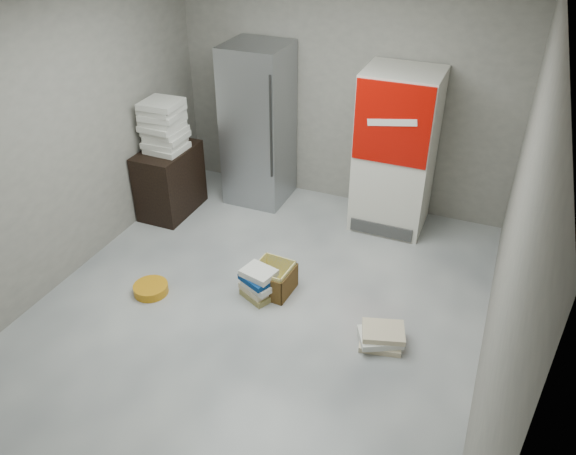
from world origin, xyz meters
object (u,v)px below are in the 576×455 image
(phonebook_stack_main, at_px, (259,283))
(coke_cooler, at_px, (396,152))
(wood_shelf, at_px, (170,181))
(steel_fridge, at_px, (259,125))
(cardboard_box, at_px, (273,280))

(phonebook_stack_main, bearing_deg, coke_cooler, 83.51)
(wood_shelf, bearing_deg, phonebook_stack_main, -33.36)
(steel_fridge, height_order, cardboard_box, steel_fridge)
(coke_cooler, relative_size, wood_shelf, 2.25)
(wood_shelf, relative_size, phonebook_stack_main, 1.96)
(wood_shelf, xyz_separation_m, phonebook_stack_main, (1.66, -1.09, -0.25))
(phonebook_stack_main, bearing_deg, wood_shelf, 164.57)
(cardboard_box, bearing_deg, phonebook_stack_main, -119.39)
(steel_fridge, distance_m, wood_shelf, 1.23)
(wood_shelf, distance_m, phonebook_stack_main, 2.00)
(cardboard_box, bearing_deg, wood_shelf, 155.21)
(coke_cooler, xyz_separation_m, wood_shelf, (-2.48, -0.72, -0.50))
(coke_cooler, relative_size, cardboard_box, 4.62)
(coke_cooler, height_order, wood_shelf, coke_cooler)
(steel_fridge, bearing_deg, phonebook_stack_main, -65.60)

